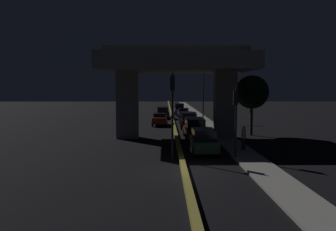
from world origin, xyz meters
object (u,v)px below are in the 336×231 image
object	(u,v)px
car_dark_green_lead	(204,141)
car_dark_blue_fifth	(183,113)
traffic_light_right_of_median	(236,110)
pedestrian_on_sidewalk	(244,138)
street_lamp	(201,88)
car_black_third	(189,120)
car_black_fourth	(187,117)
car_grey_sixth	(179,109)
car_dark_red_lead_oncoming	(160,119)
car_dark_red_second	(195,128)
motorcycle_white_filtering_near	(192,147)
car_dark_blue_second_oncoming	(163,112)
traffic_light_left_of_median	(172,101)

from	to	relation	value
car_dark_green_lead	car_dark_blue_fifth	world-z (taller)	car_dark_green_lead
traffic_light_right_of_median	pedestrian_on_sidewalk	distance (m)	3.59
car_dark_green_lead	pedestrian_on_sidewalk	world-z (taller)	pedestrian_on_sidewalk
traffic_light_right_of_median	street_lamp	world-z (taller)	street_lamp
car_black_third	car_black_fourth	bearing A→B (deg)	0.31
traffic_light_right_of_median	car_black_third	bearing A→B (deg)	96.09
car_dark_blue_fifth	car_grey_sixth	bearing A→B (deg)	2.54
car_black_third	car_dark_red_lead_oncoming	size ratio (longest dim) A/B	0.97
car_dark_red_second	motorcycle_white_filtering_near	size ratio (longest dim) A/B	2.60
car_dark_red_second	car_black_fourth	distance (m)	14.12
car_dark_red_lead_oncoming	car_dark_blue_second_oncoming	size ratio (longest dim) A/B	0.91
traffic_light_right_of_median	street_lamp	size ratio (longest dim) A/B	0.60
car_dark_red_second	car_black_third	world-z (taller)	car_dark_red_second
car_dark_blue_fifth	car_grey_sixth	distance (m)	5.80
street_lamp	motorcycle_white_filtering_near	bearing A→B (deg)	-97.57
traffic_light_right_of_median	car_dark_blue_second_oncoming	bearing A→B (deg)	99.71
car_grey_sixth	car_dark_red_lead_oncoming	bearing A→B (deg)	170.18
car_grey_sixth	pedestrian_on_sidewalk	bearing A→B (deg)	-173.77
motorcycle_white_filtering_near	pedestrian_on_sidewalk	distance (m)	4.31
car_grey_sixth	pedestrian_on_sidewalk	world-z (taller)	car_grey_sixth
motorcycle_white_filtering_near	car_grey_sixth	bearing A→B (deg)	-2.90
car_black_fourth	motorcycle_white_filtering_near	distance (m)	22.30
car_dark_blue_fifth	car_dark_blue_second_oncoming	world-z (taller)	car_dark_blue_second_oncoming
traffic_light_right_of_median	car_dark_green_lead	distance (m)	3.53
traffic_light_left_of_median	car_black_fourth	size ratio (longest dim) A/B	1.19
traffic_light_right_of_median	car_dark_blue_second_oncoming	distance (m)	30.12
car_dark_red_second	pedestrian_on_sidewalk	world-z (taller)	pedestrian_on_sidewalk
pedestrian_on_sidewalk	car_dark_green_lead	bearing A→B (deg)	-167.01
street_lamp	car_dark_green_lead	xyz separation A→B (m)	(-2.34, -23.37, -3.79)
car_grey_sixth	motorcycle_white_filtering_near	world-z (taller)	car_grey_sixth
street_lamp	car_grey_sixth	size ratio (longest dim) A/B	1.65
street_lamp	car_dark_red_second	xyz separation A→B (m)	(-2.33, -16.17, -3.71)
traffic_light_right_of_median	street_lamp	bearing A→B (deg)	88.96
traffic_light_left_of_median	traffic_light_right_of_median	xyz separation A→B (m)	(4.19, 0.01, -0.62)
street_lamp	car_black_third	bearing A→B (deg)	-105.95
car_dark_red_lead_oncoming	car_black_third	bearing A→B (deg)	55.04
car_dark_green_lead	car_dark_red_lead_oncoming	xyz separation A→B (m)	(-3.47, 17.94, -0.13)
car_black_third	motorcycle_white_filtering_near	world-z (taller)	car_black_third
street_lamp	car_dark_blue_second_oncoming	xyz separation A→B (m)	(-5.52, 4.37, -3.77)
traffic_light_left_of_median	car_dark_blue_second_oncoming	xyz separation A→B (m)	(-0.88, 29.61, -2.93)
car_dark_blue_second_oncoming	street_lamp	bearing A→B (deg)	50.17
street_lamp	car_dark_green_lead	distance (m)	23.79
car_dark_green_lead	car_black_fourth	distance (m)	21.32
car_dark_blue_fifth	car_black_third	bearing A→B (deg)	177.87
car_dark_blue_second_oncoming	pedestrian_on_sidewalk	size ratio (longest dim) A/B	2.55
car_grey_sixth	car_dark_red_lead_oncoming	world-z (taller)	car_grey_sixth
traffic_light_left_of_median	car_dark_blue_fifth	bearing A→B (deg)	85.49
car_dark_red_lead_oncoming	pedestrian_on_sidewalk	world-z (taller)	pedestrian_on_sidewalk
car_black_third	pedestrian_on_sidewalk	xyz separation A→B (m)	(3.02, -14.64, 0.06)
car_grey_sixth	car_dark_red_lead_oncoming	xyz separation A→B (m)	(-3.22, -17.27, -0.23)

